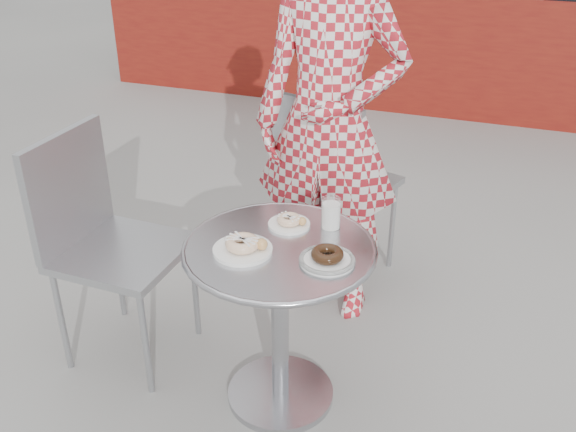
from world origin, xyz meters
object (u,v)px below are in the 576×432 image
(seated_person, at_px, (330,123))
(plate_far, at_px, (290,222))
(plate_near, at_px, (244,246))
(chair_far, at_px, (337,221))
(milk_cup, at_px, (331,214))
(bistro_table, at_px, (280,287))
(plate_checker, at_px, (327,258))
(chair_left, at_px, (126,292))

(seated_person, height_order, plate_far, seated_person)
(plate_near, bearing_deg, chair_far, 86.94)
(chair_far, relative_size, plate_near, 4.76)
(plate_far, height_order, milk_cup, milk_cup)
(bistro_table, relative_size, plate_checker, 3.66)
(seated_person, relative_size, plate_near, 8.77)
(bistro_table, xyz_separation_m, milk_cup, (0.13, 0.19, 0.22))
(chair_left, bearing_deg, bistro_table, -92.83)
(plate_checker, bearing_deg, plate_near, -173.39)
(chair_left, xyz_separation_m, plate_far, (0.69, 0.10, 0.41))
(chair_left, distance_m, milk_cup, 0.96)
(plate_far, height_order, plate_checker, plate_checker)
(chair_left, xyz_separation_m, milk_cup, (0.83, 0.14, 0.45))
(plate_far, bearing_deg, plate_near, -110.73)
(plate_checker, distance_m, milk_cup, 0.24)
(plate_near, height_order, plate_checker, plate_near)
(chair_far, bearing_deg, plate_near, 103.35)
(bistro_table, bearing_deg, plate_far, 96.29)
(seated_person, height_order, plate_checker, seated_person)
(bistro_table, xyz_separation_m, chair_left, (-0.71, 0.05, -0.22))
(seated_person, relative_size, plate_far, 11.63)
(bistro_table, distance_m, chair_far, 0.97)
(chair_far, bearing_deg, chair_left, 70.09)
(chair_far, relative_size, plate_far, 6.30)
(milk_cup, bearing_deg, bistro_table, -123.64)
(chair_far, distance_m, plate_far, 0.89)
(bistro_table, distance_m, plate_checker, 0.26)
(milk_cup, bearing_deg, seated_person, 107.70)
(plate_checker, bearing_deg, seated_person, 106.51)
(chair_left, distance_m, seated_person, 1.11)
(chair_far, bearing_deg, milk_cup, 119.57)
(bistro_table, xyz_separation_m, plate_far, (-0.02, 0.15, 0.19))
(bistro_table, height_order, seated_person, seated_person)
(chair_far, bearing_deg, seated_person, 109.83)
(seated_person, bearing_deg, bistro_table, -87.68)
(chair_far, height_order, plate_checker, chair_far)
(seated_person, bearing_deg, chair_far, 92.97)
(plate_checker, bearing_deg, plate_far, 136.14)
(bistro_table, height_order, plate_near, plate_near)
(chair_far, distance_m, plate_near, 1.10)
(plate_near, distance_m, plate_checker, 0.29)
(plate_far, relative_size, plate_checker, 0.82)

